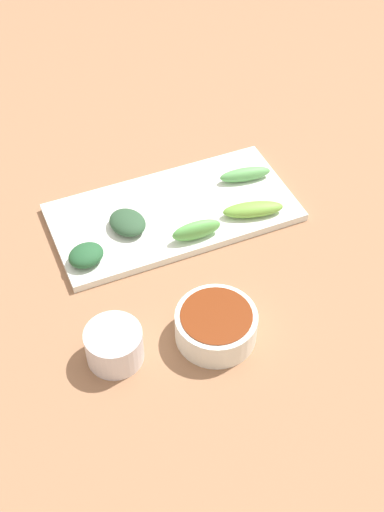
# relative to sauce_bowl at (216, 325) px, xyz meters

# --- Properties ---
(tabletop) EXTENTS (2.10, 2.10, 0.02)m
(tabletop) POSITION_rel_sauce_bowl_xyz_m (0.12, -0.03, -0.03)
(tabletop) COLOR #976A4A
(tabletop) RESTS_ON ground
(sauce_bowl) EXTENTS (0.10, 0.10, 0.04)m
(sauce_bowl) POSITION_rel_sauce_bowl_xyz_m (0.00, 0.00, 0.00)
(sauce_bowl) COLOR white
(sauce_bowl) RESTS_ON tabletop
(serving_plate) EXTENTS (0.18, 0.36, 0.01)m
(serving_plate) POSITION_rel_sauce_bowl_xyz_m (0.23, -0.03, -0.02)
(serving_plate) COLOR white
(serving_plate) RESTS_ON tabletop
(broccoli_stalk_0) EXTENTS (0.03, 0.08, 0.02)m
(broccoli_stalk_0) POSITION_rel_sauce_bowl_xyz_m (0.25, -0.16, -0.00)
(broccoli_stalk_0) COLOR #5EA75A
(broccoli_stalk_0) RESTS_ON serving_plate
(broccoli_leafy_1) EXTENTS (0.06, 0.06, 0.02)m
(broccoli_leafy_1) POSITION_rel_sauce_bowl_xyz_m (0.18, 0.11, 0.00)
(broccoli_leafy_1) COLOR #255831
(broccoli_leafy_1) RESTS_ON serving_plate
(broccoli_leafy_2) EXTENTS (0.07, 0.06, 0.02)m
(broccoli_leafy_2) POSITION_rel_sauce_bowl_xyz_m (0.22, 0.04, -0.00)
(broccoli_leafy_2) COLOR #2D5033
(broccoli_leafy_2) RESTS_ON serving_plate
(broccoli_stalk_3) EXTENTS (0.05, 0.09, 0.02)m
(broccoli_stalk_3) POSITION_rel_sauce_bowl_xyz_m (0.17, -0.14, -0.00)
(broccoli_stalk_3) COLOR #70A93E
(broccoli_stalk_3) RESTS_ON serving_plate
(broccoli_stalk_4) EXTENTS (0.02, 0.07, 0.03)m
(broccoli_stalk_4) POSITION_rel_sauce_bowl_xyz_m (0.16, -0.04, 0.00)
(broccoli_stalk_4) COLOR #5DB252
(broccoli_stalk_4) RESTS_ON serving_plate
(tea_cup) EXTENTS (0.07, 0.07, 0.05)m
(tea_cup) POSITION_rel_sauce_bowl_xyz_m (0.02, 0.13, 0.00)
(tea_cup) COLOR white
(tea_cup) RESTS_ON tabletop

